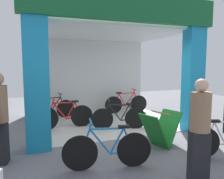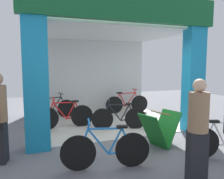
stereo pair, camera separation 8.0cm
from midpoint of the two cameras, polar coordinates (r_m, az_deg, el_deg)
The scene contains 9 objects.
ground_plane at distance 5.77m, azimuth 2.84°, elevation -12.35°, with size 17.19×17.19×0.00m, color slate.
shop_facade at distance 7.06m, azimuth -2.74°, elevation 6.38°, with size 4.80×3.86×3.49m.
bicycle_inside_0 at distance 6.48m, azimuth 1.48°, elevation -7.08°, with size 1.52×0.52×0.86m.
bicycle_inside_1 at distance 7.94m, azimuth -15.24°, elevation -4.77°, with size 1.57×0.43×0.87m.
bicycle_inside_2 at distance 8.66m, azimuth 3.33°, elevation -3.52°, with size 1.67×0.46×0.92m.
bicycle_inside_3 at distance 6.72m, azimuth -12.10°, elevation -6.57°, with size 1.65×0.45×0.91m.
bicycle_parked_1 at distance 4.15m, azimuth -1.62°, elevation -14.84°, with size 1.58×0.45×0.88m.
sandwich_board_sign at distance 5.28m, azimuth 11.64°, elevation -9.80°, with size 0.99×0.77×0.80m.
pedestrian_2 at distance 3.79m, azimuth 20.63°, elevation -9.64°, with size 0.40×0.40×1.64m.
Camera 1 is at (-2.27, -4.98, 1.85)m, focal length 36.30 mm.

